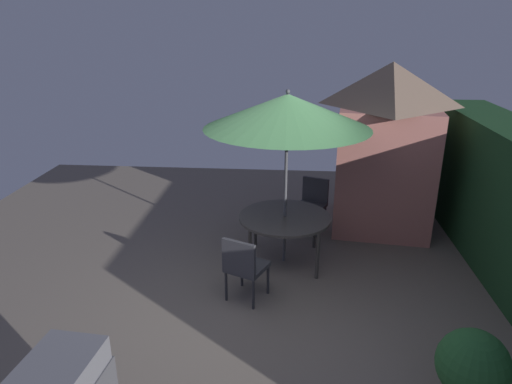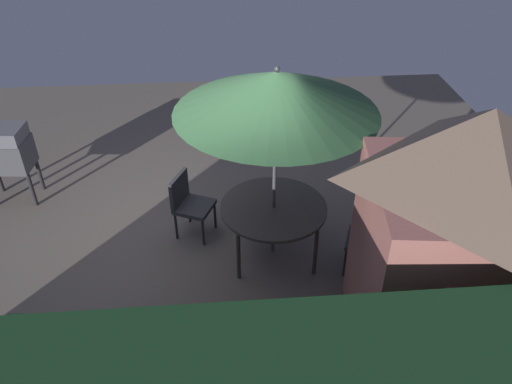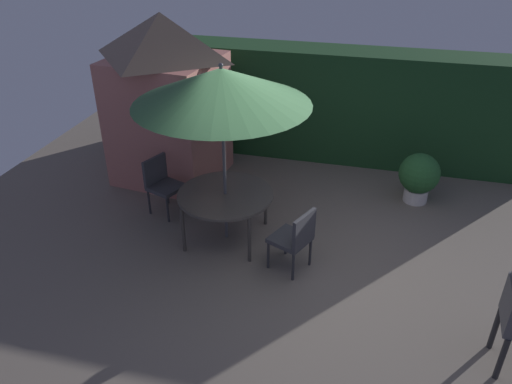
% 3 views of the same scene
% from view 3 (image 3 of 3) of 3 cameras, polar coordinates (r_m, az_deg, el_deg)
% --- Properties ---
extents(ground_plane, '(11.00, 11.00, 0.00)m').
position_cam_3_polar(ground_plane, '(6.91, 3.74, -7.72)').
color(ground_plane, '#6B6056').
extents(hedge_backdrop, '(7.44, 0.88, 2.04)m').
position_cam_3_polar(hedge_backdrop, '(9.50, 8.04, 9.98)').
color(hedge_backdrop, '#193D1E').
rests_on(hedge_backdrop, ground).
extents(garden_shed, '(1.95, 1.85, 2.81)m').
position_cam_3_polar(garden_shed, '(8.58, -10.15, 10.55)').
color(garden_shed, '#B26B60').
rests_on(garden_shed, ground).
extents(patio_table, '(1.35, 1.35, 0.73)m').
position_cam_3_polar(patio_table, '(6.98, -3.53, -0.54)').
color(patio_table, '#47423D').
rests_on(patio_table, ground).
extents(patio_umbrella, '(2.30, 2.30, 2.57)m').
position_cam_3_polar(patio_umbrella, '(6.33, -3.98, 11.98)').
color(patio_umbrella, '#4C4C51').
rests_on(patio_umbrella, ground).
extents(chair_near_shed, '(0.61, 0.61, 0.90)m').
position_cam_3_polar(chair_near_shed, '(6.45, 4.55, -5.13)').
color(chair_near_shed, '#38383D').
rests_on(chair_near_shed, ground).
extents(chair_far_side, '(0.60, 0.60, 0.90)m').
position_cam_3_polar(chair_far_side, '(7.82, -10.76, 1.17)').
color(chair_far_side, '#38383D').
rests_on(chair_far_side, ground).
extents(potted_plant_by_shed, '(0.65, 0.65, 0.83)m').
position_cam_3_polar(potted_plant_by_shed, '(8.40, 18.18, 1.79)').
color(potted_plant_by_shed, silver).
rests_on(potted_plant_by_shed, ground).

